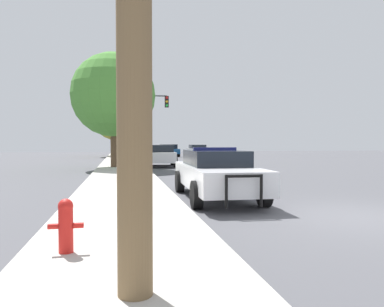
{
  "coord_description": "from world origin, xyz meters",
  "views": [
    {
      "loc": [
        -5.17,
        -7.49,
        1.69
      ],
      "look_at": [
        -1.38,
        12.45,
        1.04
      ],
      "focal_mm": 35.0,
      "sensor_mm": 36.0,
      "label": 1
    }
  ],
  "objects_px": {
    "police_car": "(216,172)",
    "car_background_midblock": "(161,155)",
    "traffic_light": "(143,114)",
    "car_background_oncoming": "(198,151)",
    "tree_sidewalk_far": "(117,115)",
    "car_background_distant": "(168,150)",
    "fire_hydrant": "(66,224)",
    "tree_sidewalk_mid": "(113,95)"
  },
  "relations": [
    {
      "from": "traffic_light",
      "to": "car_background_midblock",
      "type": "xyz_separation_m",
      "value": [
        0.94,
        -4.23,
        -3.08
      ]
    },
    {
      "from": "police_car",
      "to": "car_background_midblock",
      "type": "relative_size",
      "value": 1.2
    },
    {
      "from": "tree_sidewalk_mid",
      "to": "car_background_midblock",
      "type": "bearing_deg",
      "value": 30.84
    },
    {
      "from": "car_background_oncoming",
      "to": "tree_sidewalk_mid",
      "type": "bearing_deg",
      "value": 60.45
    },
    {
      "from": "traffic_light",
      "to": "car_background_distant",
      "type": "relative_size",
      "value": 1.23
    },
    {
      "from": "tree_sidewalk_mid",
      "to": "traffic_light",
      "type": "bearing_deg",
      "value": 70.61
    },
    {
      "from": "tree_sidewalk_far",
      "to": "tree_sidewalk_mid",
      "type": "bearing_deg",
      "value": -90.14
    },
    {
      "from": "car_background_distant",
      "to": "car_background_midblock",
      "type": "bearing_deg",
      "value": -103.5
    },
    {
      "from": "car_background_distant",
      "to": "tree_sidewalk_far",
      "type": "distance_m",
      "value": 6.93
    },
    {
      "from": "car_background_distant",
      "to": "car_background_oncoming",
      "type": "bearing_deg",
      "value": -70.15
    },
    {
      "from": "police_car",
      "to": "tree_sidewalk_far",
      "type": "bearing_deg",
      "value": -83.05
    },
    {
      "from": "traffic_light",
      "to": "tree_sidewalk_far",
      "type": "relative_size",
      "value": 0.71
    },
    {
      "from": "car_background_distant",
      "to": "car_background_midblock",
      "type": "distance_m",
      "value": 16.95
    },
    {
      "from": "police_car",
      "to": "fire_hydrant",
      "type": "bearing_deg",
      "value": 57.54
    },
    {
      "from": "car_background_midblock",
      "to": "car_background_oncoming",
      "type": "xyz_separation_m",
      "value": [
        4.95,
        11.62,
        -0.04
      ]
    },
    {
      "from": "car_background_oncoming",
      "to": "tree_sidewalk_mid",
      "type": "relative_size",
      "value": 0.62
    },
    {
      "from": "traffic_light",
      "to": "tree_sidewalk_far",
      "type": "bearing_deg",
      "value": 99.06
    },
    {
      "from": "police_car",
      "to": "tree_sidewalk_mid",
      "type": "height_order",
      "value": "tree_sidewalk_mid"
    },
    {
      "from": "fire_hydrant",
      "to": "tree_sidewalk_far",
      "type": "bearing_deg",
      "value": 89.42
    },
    {
      "from": "fire_hydrant",
      "to": "traffic_light",
      "type": "height_order",
      "value": "traffic_light"
    },
    {
      "from": "tree_sidewalk_mid",
      "to": "police_car",
      "type": "bearing_deg",
      "value": -75.77
    },
    {
      "from": "traffic_light",
      "to": "car_background_distant",
      "type": "bearing_deg",
      "value": 74.13
    },
    {
      "from": "tree_sidewalk_mid",
      "to": "car_background_oncoming",
      "type": "bearing_deg",
      "value": 59.17
    },
    {
      "from": "fire_hydrant",
      "to": "tree_sidewalk_far",
      "type": "xyz_separation_m",
      "value": [
        0.38,
        37.14,
        4.17
      ]
    },
    {
      "from": "traffic_light",
      "to": "tree_sidewalk_far",
      "type": "xyz_separation_m",
      "value": [
        -2.09,
        13.09,
        0.85
      ]
    },
    {
      "from": "fire_hydrant",
      "to": "car_background_distant",
      "type": "xyz_separation_m",
      "value": [
        6.03,
        36.56,
        0.2
      ]
    },
    {
      "from": "fire_hydrant",
      "to": "tree_sidewalk_far",
      "type": "relative_size",
      "value": 0.1
    },
    {
      "from": "police_car",
      "to": "car_background_distant",
      "type": "bearing_deg",
      "value": -93.26
    },
    {
      "from": "traffic_light",
      "to": "car_background_midblock",
      "type": "height_order",
      "value": "traffic_light"
    },
    {
      "from": "car_background_midblock",
      "to": "car_background_oncoming",
      "type": "relative_size",
      "value": 1.03
    },
    {
      "from": "police_car",
      "to": "car_background_midblock",
      "type": "distance_m",
      "value": 14.51
    },
    {
      "from": "fire_hydrant",
      "to": "car_background_midblock",
      "type": "relative_size",
      "value": 0.17
    },
    {
      "from": "police_car",
      "to": "car_background_midblock",
      "type": "height_order",
      "value": "police_car"
    },
    {
      "from": "fire_hydrant",
      "to": "traffic_light",
      "type": "xyz_separation_m",
      "value": [
        2.47,
        24.04,
        3.32
      ]
    },
    {
      "from": "car_background_distant",
      "to": "fire_hydrant",
      "type": "bearing_deg",
      "value": -103.96
    },
    {
      "from": "fire_hydrant",
      "to": "car_background_oncoming",
      "type": "relative_size",
      "value": 0.18
    },
    {
      "from": "car_background_distant",
      "to": "tree_sidewalk_mid",
      "type": "height_order",
      "value": "tree_sidewalk_mid"
    },
    {
      "from": "traffic_light",
      "to": "police_car",
      "type": "bearing_deg",
      "value": -86.71
    },
    {
      "from": "tree_sidewalk_far",
      "to": "car_background_distant",
      "type": "bearing_deg",
      "value": -5.81
    },
    {
      "from": "tree_sidewalk_far",
      "to": "car_background_midblock",
      "type": "bearing_deg",
      "value": -80.09
    },
    {
      "from": "car_background_oncoming",
      "to": "tree_sidewalk_far",
      "type": "bearing_deg",
      "value": -34.29
    },
    {
      "from": "police_car",
      "to": "car_background_oncoming",
      "type": "distance_m",
      "value": 26.56
    }
  ]
}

